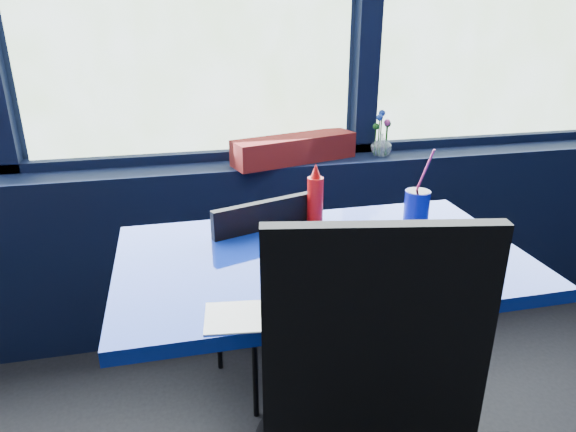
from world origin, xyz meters
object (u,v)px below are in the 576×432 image
(near_table, at_px, (321,307))
(food_basket, at_px, (330,269))
(planter_box, at_px, (294,149))
(flower_vase, at_px, (381,142))
(soda_cup, at_px, (416,209))
(ketchup_bottle, at_px, (315,196))
(chair_near_back, at_px, (269,282))

(near_table, height_order, food_basket, food_basket)
(planter_box, relative_size, flower_vase, 2.71)
(food_basket, distance_m, soda_cup, 0.49)
(ketchup_bottle, bearing_deg, food_basket, -100.42)
(chair_near_back, height_order, ketchup_bottle, ketchup_bottle)
(near_table, relative_size, ketchup_bottle, 5.83)
(ketchup_bottle, bearing_deg, flower_vase, 50.45)
(food_basket, relative_size, ketchup_bottle, 1.74)
(planter_box, bearing_deg, ketchup_bottle, -112.56)
(chair_near_back, height_order, soda_cup, soda_cup)
(near_table, distance_m, food_basket, 0.28)
(flower_vase, relative_size, food_basket, 0.58)
(chair_near_back, bearing_deg, near_table, 88.95)
(flower_vase, relative_size, ketchup_bottle, 1.01)
(ketchup_bottle, bearing_deg, chair_near_back, 154.79)
(chair_near_back, distance_m, soda_cup, 0.60)
(near_table, relative_size, planter_box, 2.13)
(near_table, distance_m, chair_near_back, 0.35)
(soda_cup, bearing_deg, chair_near_back, 155.61)
(near_table, distance_m, soda_cup, 0.45)
(ketchup_bottle, bearing_deg, near_table, -100.98)
(planter_box, height_order, soda_cup, soda_cup)
(soda_cup, bearing_deg, flower_vase, 76.43)
(soda_cup, bearing_deg, ketchup_bottle, 156.02)
(planter_box, bearing_deg, soda_cup, -87.23)
(flower_vase, bearing_deg, ketchup_bottle, -129.55)
(planter_box, height_order, food_basket, planter_box)
(planter_box, distance_m, flower_vase, 0.42)
(chair_near_back, relative_size, ketchup_bottle, 4.12)
(planter_box, bearing_deg, near_table, -113.91)
(chair_near_back, height_order, flower_vase, flower_vase)
(ketchup_bottle, xyz_separation_m, soda_cup, (0.31, -0.14, -0.02))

